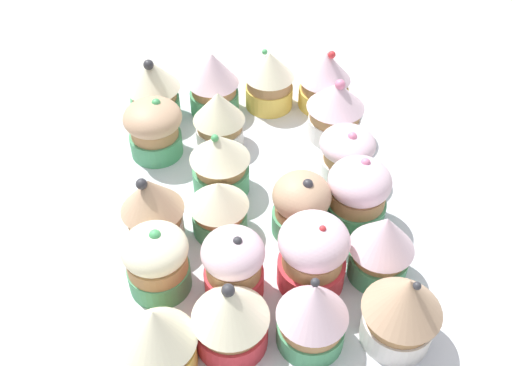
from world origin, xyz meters
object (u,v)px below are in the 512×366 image
Objects in this scene: cupcake_15 at (325,79)px; cupcake_17 at (346,153)px; cupcake_2 at (153,209)px; cupcake_13 at (313,254)px; cupcake_0 at (153,88)px; cupcake_4 at (158,337)px; cupcake_19 at (382,246)px; cupcake_12 at (301,205)px; cupcake_20 at (402,309)px; cupcake_11 at (269,79)px; cupcake_7 at (220,162)px; cupcake_3 at (157,260)px; cupcake_9 at (233,265)px; cupcake_18 at (358,192)px; baking_tray at (256,208)px; cupcake_8 at (219,206)px; cupcake_10 at (230,316)px; cupcake_14 at (312,314)px; cupcake_1 at (154,128)px; cupcake_6 at (219,118)px; cupcake_16 at (335,109)px; cupcake_5 at (213,83)px.

cupcake_15 reaches higher than cupcake_17.
cupcake_2 is 1.03× the size of cupcake_13.
cupcake_0 is 1.14× the size of cupcake_4.
cupcake_12 is at bearing -134.77° from cupcake_19.
cupcake_11 is at bearing -168.83° from cupcake_20.
cupcake_0 is at bearing -151.26° from cupcake_13.
cupcake_3 is at bearing -27.52° from cupcake_7.
cupcake_9 and cupcake_18 have the same top height.
cupcake_20 is (16.63, 9.96, 4.73)cm from baking_tray.
cupcake_3 reaches higher than cupcake_8.
cupcake_13 is at bearing 29.46° from cupcake_7.
cupcake_10 is 0.98× the size of cupcake_14.
cupcake_7 is 18.52cm from cupcake_19.
cupcake_20 is (25.92, 20.22, 0.64)cm from cupcake_1.
cupcake_13 is (27.01, 0.55, 0.14)cm from cupcake_11.
cupcake_18 is (-13.21, 6.78, -0.16)cm from cupcake_14.
cupcake_6 is at bearing -64.92° from cupcake_15.
cupcake_11 is 0.96× the size of cupcake_13.
cupcake_14 is (32.09, 13.27, -0.35)cm from cupcake_0.
baking_tray is 5.38× the size of cupcake_20.
cupcake_20 reaches higher than cupcake_19.
cupcake_18 is (-7.24, 5.72, -0.28)cm from cupcake_13.
cupcake_3 and cupcake_4 have the same top height.
cupcake_16 is at bearing 163.22° from cupcake_13.
cupcake_5 is at bearing 179.48° from cupcake_10.
cupcake_2 is at bearing -134.14° from cupcake_14.
cupcake_8 is 10.54cm from cupcake_13.
cupcake_19 is (26.81, 6.73, 0.15)cm from cupcake_11.
cupcake_7 is 0.99× the size of cupcake_19.
cupcake_9 is at bearing 1.54° from cupcake_7.
cupcake_6 is at bearing -135.70° from cupcake_18.
cupcake_9 is (13.22, 0.36, -0.01)cm from cupcake_7.
cupcake_0 is 14.97cm from cupcake_7.
cupcake_14 is at bearing 18.28° from cupcake_7.
cupcake_20 is (20.05, 0.03, 1.00)cm from cupcake_17.
cupcake_10 is 18.34cm from cupcake_18.
cupcake_8 is (5.82, -0.47, -0.36)cm from cupcake_7.
cupcake_3 is 19.71cm from cupcake_19.
cupcake_4 is at bearing -53.53° from cupcake_18.
cupcake_2 is 21.20cm from cupcake_17.
cupcake_6 is 0.91× the size of cupcake_16.
cupcake_9 is at bearing 45.64° from cupcake_2.
cupcake_8 is at bearing -134.40° from cupcake_20.
cupcake_10 and cupcake_19 have the same top height.
cupcake_4 is 0.93× the size of cupcake_16.
cupcake_20 is at bearing 11.17° from cupcake_11.
cupcake_4 is (26.26, 0.91, 0.26)cm from cupcake_1.
cupcake_4 is 0.93× the size of cupcake_15.
cupcake_4 is 1.15× the size of cupcake_17.
cupcake_11 is 0.94× the size of cupcake_20.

